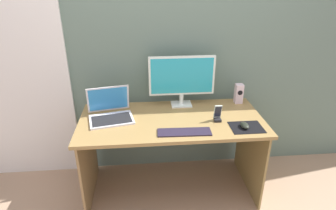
# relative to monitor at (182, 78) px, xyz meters

# --- Properties ---
(ground_plane) EXTENTS (8.00, 8.00, 0.00)m
(ground_plane) POSITION_rel_monitor_xyz_m (-0.12, -0.26, -0.98)
(ground_plane) COLOR #A28267
(wall_back) EXTENTS (6.00, 0.04, 2.50)m
(wall_back) POSITION_rel_monitor_xyz_m (-0.12, 0.16, 0.27)
(wall_back) COLOR slate
(wall_back) RESTS_ON ground_plane
(door_left) EXTENTS (0.82, 0.02, 2.02)m
(door_left) POSITION_rel_monitor_xyz_m (-1.39, 0.13, 0.03)
(door_left) COLOR white
(door_left) RESTS_ON ground_plane
(desk) EXTENTS (1.50, 0.71, 0.73)m
(desk) POSITION_rel_monitor_xyz_m (-0.12, -0.26, -0.40)
(desk) COLOR olive
(desk) RESTS_ON ground_plane
(monitor) EXTENTS (0.57, 0.14, 0.45)m
(monitor) POSITION_rel_monitor_xyz_m (0.00, 0.00, 0.00)
(monitor) COLOR white
(monitor) RESTS_ON desk
(speaker_right) EXTENTS (0.07, 0.07, 0.18)m
(speaker_right) POSITION_rel_monitor_xyz_m (0.52, 0.00, -0.17)
(speaker_right) COLOR silver
(speaker_right) RESTS_ON desk
(laptop) EXTENTS (0.40, 0.36, 0.25)m
(laptop) POSITION_rel_monitor_xyz_m (-0.61, -0.20, -0.20)
(laptop) COLOR silver
(laptop) RESTS_ON desk
(keyboard_external) EXTENTS (0.41, 0.13, 0.01)m
(keyboard_external) POSITION_rel_monitor_xyz_m (-0.04, -0.49, -0.25)
(keyboard_external) COLOR #251D2F
(keyboard_external) RESTS_ON desk
(mousepad) EXTENTS (0.25, 0.20, 0.00)m
(mousepad) POSITION_rel_monitor_xyz_m (0.45, -0.46, -0.25)
(mousepad) COLOR black
(mousepad) RESTS_ON desk
(mouse) EXTENTS (0.07, 0.10, 0.04)m
(mouse) POSITION_rel_monitor_xyz_m (0.43, -0.46, -0.23)
(mouse) COLOR black
(mouse) RESTS_ON mousepad
(phone_in_dock) EXTENTS (0.06, 0.06, 0.14)m
(phone_in_dock) POSITION_rel_monitor_xyz_m (0.25, -0.33, -0.21)
(phone_in_dock) COLOR black
(phone_in_dock) RESTS_ON desk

